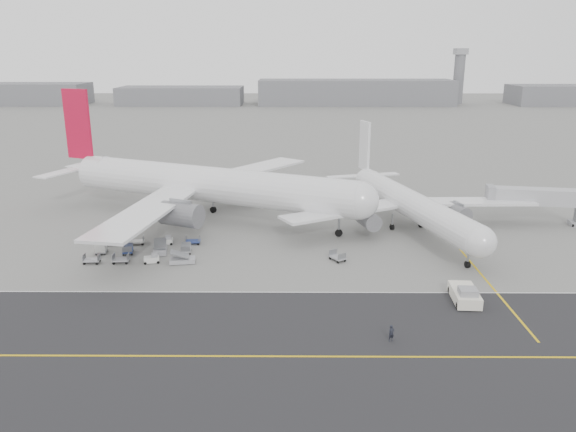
{
  "coord_description": "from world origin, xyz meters",
  "views": [
    {
      "loc": [
        3.6,
        -68.6,
        29.85
      ],
      "look_at": [
        3.07,
        12.0,
        6.06
      ],
      "focal_mm": 35.0,
      "sensor_mm": 36.0,
      "label": 1
    }
  ],
  "objects_px": {
    "jet_bridge": "(537,199)",
    "ground_crew_a": "(391,333)",
    "airliner_b": "(409,203)",
    "airliner_a": "(203,184)",
    "pushback_tug": "(465,295)",
    "control_tower": "(459,75)"
  },
  "relations": [
    {
      "from": "jet_bridge",
      "to": "ground_crew_a",
      "type": "distance_m",
      "value": 54.28
    },
    {
      "from": "airliner_b",
      "to": "jet_bridge",
      "type": "height_order",
      "value": "airliner_b"
    },
    {
      "from": "airliner_b",
      "to": "ground_crew_a",
      "type": "relative_size",
      "value": 24.74
    },
    {
      "from": "airliner_a",
      "to": "pushback_tug",
      "type": "bearing_deg",
      "value": -110.18
    },
    {
      "from": "airliner_b",
      "to": "jet_bridge",
      "type": "bearing_deg",
      "value": -7.0
    },
    {
      "from": "control_tower",
      "to": "airliner_b",
      "type": "height_order",
      "value": "control_tower"
    },
    {
      "from": "airliner_a",
      "to": "jet_bridge",
      "type": "distance_m",
      "value": 59.9
    },
    {
      "from": "airliner_a",
      "to": "airliner_b",
      "type": "relative_size",
      "value": 1.35
    },
    {
      "from": "control_tower",
      "to": "pushback_tug",
      "type": "relative_size",
      "value": 3.87
    },
    {
      "from": "control_tower",
      "to": "jet_bridge",
      "type": "xyz_separation_m",
      "value": [
        -52.74,
        -236.78,
        -11.65
      ]
    },
    {
      "from": "airliner_a",
      "to": "pushback_tug",
      "type": "height_order",
      "value": "airliner_a"
    },
    {
      "from": "jet_bridge",
      "to": "airliner_b",
      "type": "bearing_deg",
      "value": -162.13
    },
    {
      "from": "airliner_b",
      "to": "ground_crew_a",
      "type": "xyz_separation_m",
      "value": [
        -9.48,
        -39.46,
        -3.78
      ]
    },
    {
      "from": "airliner_a",
      "to": "jet_bridge",
      "type": "xyz_separation_m",
      "value": [
        59.8,
        -2.74,
        -1.95
      ]
    },
    {
      "from": "ground_crew_a",
      "to": "airliner_a",
      "type": "bearing_deg",
      "value": 96.19
    },
    {
      "from": "airliner_b",
      "to": "pushback_tug",
      "type": "bearing_deg",
      "value": -102.99
    },
    {
      "from": "airliner_a",
      "to": "airliner_b",
      "type": "height_order",
      "value": "airliner_a"
    },
    {
      "from": "control_tower",
      "to": "airliner_b",
      "type": "distance_m",
      "value": 252.35
    },
    {
      "from": "airliner_b",
      "to": "control_tower",
      "type": "bearing_deg",
      "value": 56.93
    },
    {
      "from": "airliner_a",
      "to": "pushback_tug",
      "type": "relative_size",
      "value": 7.73
    },
    {
      "from": "airliner_a",
      "to": "ground_crew_a",
      "type": "xyz_separation_m",
      "value": [
        26.82,
        -45.7,
        -5.62
      ]
    },
    {
      "from": "control_tower",
      "to": "jet_bridge",
      "type": "bearing_deg",
      "value": -102.56
    }
  ]
}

